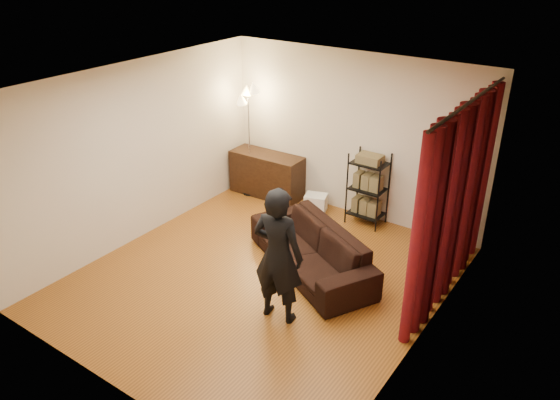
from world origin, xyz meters
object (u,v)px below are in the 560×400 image
Objects in this scene: person at (278,256)px; floor_lamp at (249,142)px; wire_shelf at (368,189)px; sofa at (311,249)px; storage_boxes at (315,203)px; media_cabinet at (267,174)px.

floor_lamp is at bearing -54.35° from person.
sofa is at bearing -75.06° from wire_shelf.
wire_shelf is at bearing 4.69° from floor_lamp.
storage_boxes is 0.18× the size of floor_lamp.
person is at bearing -67.23° from storage_boxes.
media_cabinet reaches higher than sofa.
media_cabinet is 0.67m from floor_lamp.
storage_boxes is (-0.90, 1.58, -0.17)m from sofa.
person is (0.23, -1.13, 0.55)m from sofa.
media_cabinet is 0.67× the size of floor_lamp.
person is at bearing -53.05° from media_cabinet.
storage_boxes is at bearing -74.73° from person.
floor_lamp reaches higher than person.
floor_lamp is at bearing -177.22° from storage_boxes.
wire_shelf is (1.96, 0.05, 0.22)m from media_cabinet.
floor_lamp is (-2.24, -0.18, 0.38)m from wire_shelf.
sofa is 2.57m from media_cabinet.
storage_boxes is (1.06, -0.07, -0.24)m from media_cabinet.
storage_boxes is 1.58m from floor_lamp.
person reaches higher than wire_shelf.
wire_shelf is 0.61× the size of floor_lamp.
wire_shelf is (-0.00, 1.70, 0.28)m from sofa.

